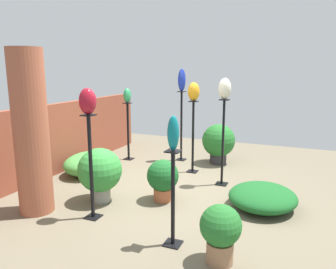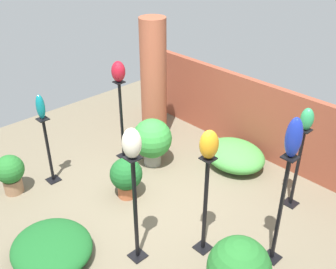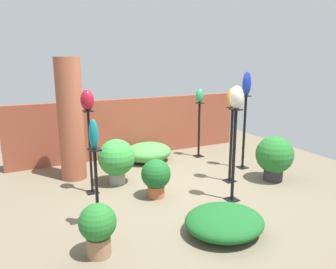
{
  "view_description": "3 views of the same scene",
  "coord_description": "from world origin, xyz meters",
  "px_view_note": "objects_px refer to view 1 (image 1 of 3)",
  "views": [
    {
      "loc": [
        -4.91,
        -2.07,
        2.03
      ],
      "look_at": [
        0.26,
        0.11,
        0.89
      ],
      "focal_mm": 35.0,
      "sensor_mm": 36.0,
      "label": 1
    },
    {
      "loc": [
        3.42,
        -3.0,
        3.86
      ],
      "look_at": [
        -0.13,
        0.38,
        1.04
      ],
      "focal_mm": 42.0,
      "sensor_mm": 36.0,
      "label": 2
    },
    {
      "loc": [
        -2.6,
        -4.81,
        2.28
      ],
      "look_at": [
        -0.19,
        0.05,
        1.01
      ],
      "focal_mm": 35.0,
      "sensor_mm": 36.0,
      "label": 3
    }
  ],
  "objects_px": {
    "potted_plant_front_left": "(100,171)",
    "pedestal_amber": "(193,140)",
    "pedestal_teal": "(173,203)",
    "potted_plant_front_right": "(219,142)",
    "art_vase_amber": "(194,92)",
    "art_vase_cobalt": "(182,80)",
    "brick_pillar": "(31,133)",
    "art_vase_jade": "(127,96)",
    "potted_plant_walkway_edge": "(163,178)",
    "art_vase_teal": "(173,133)",
    "art_vase_ivory": "(225,89)",
    "potted_plant_mid_left": "(220,230)",
    "pedestal_ruby": "(91,171)",
    "pedestal_cobalt": "(181,129)",
    "art_vase_ruby": "(88,101)",
    "pedestal_ivory": "(223,146)",
    "pedestal_jade": "(128,134)"
  },
  "relations": [
    {
      "from": "potted_plant_front_left",
      "to": "pedestal_amber",
      "type": "bearing_deg",
      "value": -23.53
    },
    {
      "from": "pedestal_teal",
      "to": "potted_plant_front_right",
      "type": "relative_size",
      "value": 1.32
    },
    {
      "from": "art_vase_amber",
      "to": "art_vase_cobalt",
      "type": "distance_m",
      "value": 0.9
    },
    {
      "from": "pedestal_teal",
      "to": "art_vase_amber",
      "type": "relative_size",
      "value": 3.21
    },
    {
      "from": "brick_pillar",
      "to": "art_vase_jade",
      "type": "height_order",
      "value": "brick_pillar"
    },
    {
      "from": "brick_pillar",
      "to": "art_vase_cobalt",
      "type": "height_order",
      "value": "brick_pillar"
    },
    {
      "from": "art_vase_jade",
      "to": "potted_plant_walkway_edge",
      "type": "distance_m",
      "value": 2.71
    },
    {
      "from": "pedestal_teal",
      "to": "pedestal_amber",
      "type": "relative_size",
      "value": 0.8
    },
    {
      "from": "art_vase_teal",
      "to": "art_vase_amber",
      "type": "xyz_separation_m",
      "value": [
        2.69,
        0.66,
        0.26
      ]
    },
    {
      "from": "art_vase_jade",
      "to": "brick_pillar",
      "type": "bearing_deg",
      "value": -177.22
    },
    {
      "from": "art_vase_ivory",
      "to": "art_vase_cobalt",
      "type": "distance_m",
      "value": 1.71
    },
    {
      "from": "potted_plant_front_right",
      "to": "brick_pillar",
      "type": "bearing_deg",
      "value": 151.92
    },
    {
      "from": "pedestal_amber",
      "to": "art_vase_cobalt",
      "type": "distance_m",
      "value": 1.43
    },
    {
      "from": "art_vase_cobalt",
      "to": "potted_plant_mid_left",
      "type": "height_order",
      "value": "art_vase_cobalt"
    },
    {
      "from": "pedestal_ruby",
      "to": "art_vase_amber",
      "type": "distance_m",
      "value": 2.7
    },
    {
      "from": "pedestal_teal",
      "to": "pedestal_cobalt",
      "type": "height_order",
      "value": "pedestal_cobalt"
    },
    {
      "from": "brick_pillar",
      "to": "art_vase_jade",
      "type": "bearing_deg",
      "value": 2.78
    },
    {
      "from": "art_vase_ruby",
      "to": "art_vase_cobalt",
      "type": "height_order",
      "value": "art_vase_cobalt"
    },
    {
      "from": "potted_plant_mid_left",
      "to": "potted_plant_front_left",
      "type": "height_order",
      "value": "potted_plant_front_left"
    },
    {
      "from": "pedestal_cobalt",
      "to": "potted_plant_front_right",
      "type": "distance_m",
      "value": 0.87
    },
    {
      "from": "pedestal_cobalt",
      "to": "art_vase_ruby",
      "type": "distance_m",
      "value": 3.31
    },
    {
      "from": "art_vase_amber",
      "to": "brick_pillar",
      "type": "bearing_deg",
      "value": 150.27
    },
    {
      "from": "pedestal_amber",
      "to": "potted_plant_mid_left",
      "type": "height_order",
      "value": "pedestal_amber"
    },
    {
      "from": "pedestal_cobalt",
      "to": "art_vase_amber",
      "type": "relative_size",
      "value": 4.34
    },
    {
      "from": "pedestal_teal",
      "to": "potted_plant_walkway_edge",
      "type": "xyz_separation_m",
      "value": [
        1.15,
        0.63,
        -0.15
      ]
    },
    {
      "from": "art_vase_amber",
      "to": "art_vase_cobalt",
      "type": "relative_size",
      "value": 0.74
    },
    {
      "from": "pedestal_ivory",
      "to": "pedestal_jade",
      "type": "bearing_deg",
      "value": 71.29
    },
    {
      "from": "pedestal_ivory",
      "to": "art_vase_ivory",
      "type": "xyz_separation_m",
      "value": [
        0.0,
        0.0,
        0.99
      ]
    },
    {
      "from": "pedestal_amber",
      "to": "art_vase_jade",
      "type": "height_order",
      "value": "art_vase_jade"
    },
    {
      "from": "brick_pillar",
      "to": "potted_plant_front_right",
      "type": "distance_m",
      "value": 3.89
    },
    {
      "from": "brick_pillar",
      "to": "art_vase_amber",
      "type": "distance_m",
      "value": 3.03
    },
    {
      "from": "potted_plant_mid_left",
      "to": "pedestal_jade",
      "type": "bearing_deg",
      "value": 42.52
    },
    {
      "from": "pedestal_ruby",
      "to": "art_vase_ruby",
      "type": "relative_size",
      "value": 4.16
    },
    {
      "from": "pedestal_jade",
      "to": "pedestal_amber",
      "type": "bearing_deg",
      "value": -100.79
    },
    {
      "from": "brick_pillar",
      "to": "pedestal_jade",
      "type": "height_order",
      "value": "brick_pillar"
    },
    {
      "from": "pedestal_amber",
      "to": "pedestal_ruby",
      "type": "bearing_deg",
      "value": 165.92
    },
    {
      "from": "pedestal_cobalt",
      "to": "art_vase_teal",
      "type": "bearing_deg",
      "value": -160.95
    },
    {
      "from": "art_vase_cobalt",
      "to": "potted_plant_mid_left",
      "type": "bearing_deg",
      "value": -153.52
    },
    {
      "from": "brick_pillar",
      "to": "art_vase_teal",
      "type": "height_order",
      "value": "brick_pillar"
    },
    {
      "from": "art_vase_amber",
      "to": "potted_plant_front_right",
      "type": "bearing_deg",
      "value": -22.2
    },
    {
      "from": "pedestal_ivory",
      "to": "brick_pillar",
      "type": "bearing_deg",
      "value": 134.04
    },
    {
      "from": "pedestal_ivory",
      "to": "pedestal_teal",
      "type": "xyz_separation_m",
      "value": [
        -2.21,
        0.04,
        -0.18
      ]
    },
    {
      "from": "pedestal_teal",
      "to": "pedestal_cobalt",
      "type": "xyz_separation_m",
      "value": [
        3.41,
        1.18,
        0.19
      ]
    },
    {
      "from": "pedestal_ruby",
      "to": "art_vase_jade",
      "type": "bearing_deg",
      "value": 20.0
    },
    {
      "from": "art_vase_jade",
      "to": "potted_plant_mid_left",
      "type": "xyz_separation_m",
      "value": [
        -3.15,
        -2.89,
        -1.07
      ]
    },
    {
      "from": "pedestal_ivory",
      "to": "art_vase_amber",
      "type": "height_order",
      "value": "art_vase_amber"
    },
    {
      "from": "pedestal_ivory",
      "to": "art_vase_ivory",
      "type": "height_order",
      "value": "art_vase_ivory"
    },
    {
      "from": "art_vase_teal",
      "to": "art_vase_jade",
      "type": "height_order",
      "value": "art_vase_jade"
    },
    {
      "from": "art_vase_teal",
      "to": "art_vase_amber",
      "type": "relative_size",
      "value": 1.1
    },
    {
      "from": "potted_plant_mid_left",
      "to": "art_vase_amber",
      "type": "bearing_deg",
      "value": 23.94
    }
  ]
}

